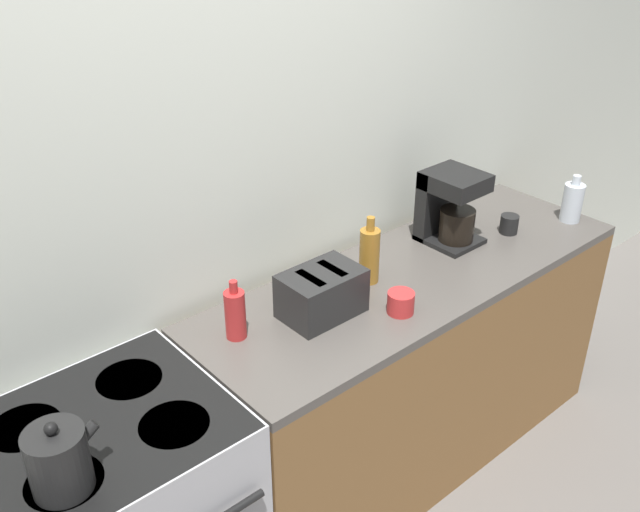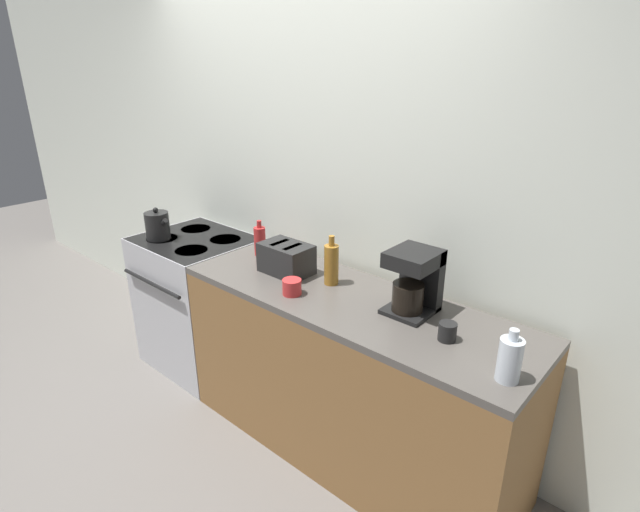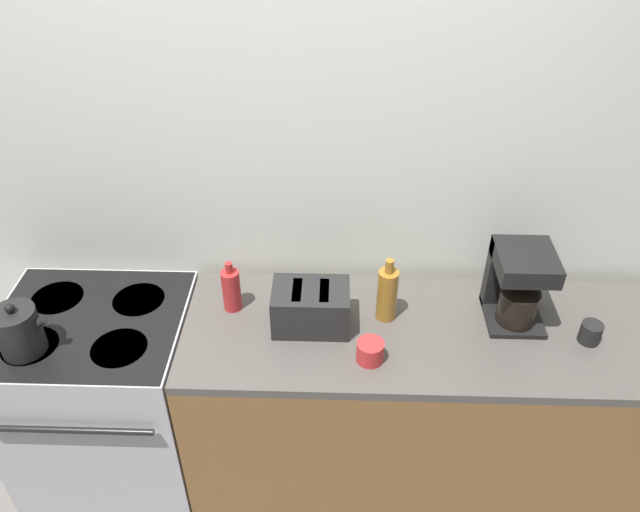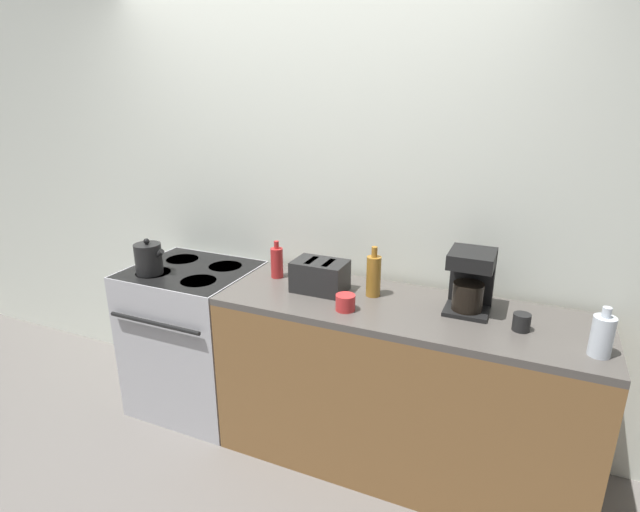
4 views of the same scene
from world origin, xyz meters
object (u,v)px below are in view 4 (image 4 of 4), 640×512
stove (196,337)px  bottle_amber (374,275)px  toaster (320,276)px  bottle_red (277,262)px  cup_red (345,302)px  cup_black (521,322)px  kettle (149,259)px  bottle_clear (602,336)px  coffee_maker (471,279)px

stove → bottle_amber: size_ratio=3.48×
toaster → bottle_red: (-0.30, 0.08, 0.01)m
toaster → cup_red: 0.28m
cup_black → bottle_amber: bearing=171.6°
stove → kettle: bearing=-137.8°
stove → bottle_clear: bottle_clear is taller
coffee_maker → cup_red: 0.61m
stove → cup_red: size_ratio=9.62×
kettle → bottle_clear: 2.31m
kettle → cup_red: size_ratio=2.21×
bottle_red → bottle_clear: bearing=-8.7°
coffee_maker → cup_black: bearing=-28.4°
bottle_red → cup_red: (0.51, -0.26, -0.05)m
kettle → bottle_amber: bearing=9.6°
cup_black → cup_red: bearing=-171.5°
cup_red → bottle_amber: bearing=73.6°
bottle_clear → kettle: bearing=-179.9°
coffee_maker → cup_red: (-0.54, -0.25, -0.12)m
cup_red → stove: bearing=171.4°
cup_red → coffee_maker: bearing=25.0°
bottle_red → bottle_amber: bearing=-3.1°
kettle → bottle_amber: bottle_amber is taller
stove → bottle_red: size_ratio=4.30×
kettle → coffee_maker: coffee_maker is taller
stove → cup_red: (1.05, -0.16, 0.49)m
bottle_amber → toaster: bearing=-169.7°
bottle_red → toaster: bearing=-15.2°
kettle → cup_black: kettle is taller
stove → bottle_clear: 2.21m
bottle_clear → bottle_amber: 1.05m
coffee_maker → bottle_amber: coffee_maker is taller
kettle → bottle_amber: 1.30m
bottle_amber → cup_red: bearing=-106.4°
stove → bottle_clear: (2.14, -0.15, 0.54)m
coffee_maker → bottle_red: size_ratio=1.41×
kettle → cup_red: kettle is taller
bottle_red → coffee_maker: bearing=-0.2°
bottle_red → bottle_amber: size_ratio=0.81×
bottle_amber → cup_black: size_ratio=3.36×
toaster → cup_red: size_ratio=2.92×
bottle_clear → bottle_red: bottle_red is taller
kettle → cup_red: (1.22, -0.01, -0.05)m
stove → kettle: kettle is taller
bottle_amber → coffee_maker: bearing=3.3°
bottle_clear → toaster: bearing=172.9°
coffee_maker → cup_red: coffee_maker is taller
toaster → cup_black: (1.00, -0.06, -0.04)m
kettle → cup_black: bearing=3.1°
cup_black → bottle_clear: bearing=-19.4°
toaster → bottle_amber: bearing=10.3°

